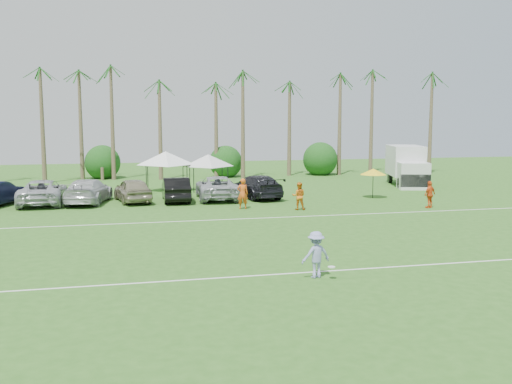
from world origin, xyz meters
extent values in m
plane|color=#2E601C|center=(0.00, 0.00, 0.00)|extent=(120.00, 120.00, 0.00)
cube|color=white|center=(0.00, 2.00, 0.01)|extent=(80.00, 0.10, 0.01)
cube|color=white|center=(0.00, 14.00, 0.01)|extent=(80.00, 0.10, 0.01)
cone|color=brown|center=(-12.00, 38.00, 5.00)|extent=(0.44, 0.44, 10.00)
cone|color=brown|center=(-8.00, 38.00, 5.50)|extent=(0.44, 0.44, 11.00)
cone|color=brown|center=(-4.00, 38.00, 4.00)|extent=(0.44, 0.44, 8.00)
cone|color=brown|center=(0.00, 38.00, 4.50)|extent=(0.44, 0.44, 9.00)
cone|color=brown|center=(4.00, 38.00, 5.00)|extent=(0.44, 0.44, 10.00)
cone|color=brown|center=(8.00, 38.00, 5.50)|extent=(0.44, 0.44, 11.00)
cone|color=brown|center=(13.00, 38.00, 4.00)|extent=(0.44, 0.44, 8.00)
cone|color=brown|center=(18.00, 38.00, 4.50)|extent=(0.44, 0.44, 9.00)
cone|color=brown|center=(23.00, 38.00, 5.00)|extent=(0.44, 0.44, 10.00)
cone|color=brown|center=(27.00, 38.00, 5.50)|extent=(0.44, 0.44, 11.00)
cylinder|color=brown|center=(-6.00, 39.00, 0.70)|extent=(0.30, 0.30, 1.40)
sphere|color=#134414|center=(-6.00, 39.00, 1.80)|extent=(4.00, 4.00, 4.00)
cylinder|color=brown|center=(6.00, 39.00, 0.70)|extent=(0.30, 0.30, 1.40)
sphere|color=#134414|center=(6.00, 39.00, 1.80)|extent=(4.00, 4.00, 4.00)
cylinder|color=brown|center=(16.00, 39.00, 0.70)|extent=(0.30, 0.30, 1.40)
sphere|color=#134414|center=(16.00, 39.00, 1.80)|extent=(4.00, 4.00, 4.00)
imported|color=#DE5718|center=(3.41, 17.68, 0.99)|extent=(0.76, 0.54, 1.98)
imported|color=orange|center=(6.82, 16.51, 0.88)|extent=(1.02, 0.89, 1.77)
imported|color=#E75519|center=(15.37, 15.33, 0.88)|extent=(1.12, 0.83, 1.77)
cube|color=silver|center=(20.27, 28.08, 2.14)|extent=(3.81, 5.33, 2.61)
cube|color=silver|center=(19.37, 24.86, 1.10)|extent=(2.82, 2.46, 2.19)
cube|color=black|center=(19.16, 24.10, 0.78)|extent=(2.40, 0.95, 1.05)
cube|color=#E5590C|center=(21.54, 27.72, 1.67)|extent=(0.47, 1.62, 0.94)
cylinder|color=black|center=(18.42, 25.34, 0.47)|extent=(0.56, 0.99, 0.94)
cylinder|color=black|center=(20.43, 24.78, 0.47)|extent=(0.56, 0.99, 0.94)
cylinder|color=black|center=(19.60, 29.57, 0.47)|extent=(0.56, 0.99, 0.94)
cylinder|color=black|center=(21.62, 29.00, 0.47)|extent=(0.56, 0.99, 0.94)
cylinder|color=black|center=(-2.22, 26.42, 1.07)|extent=(0.06, 0.06, 2.14)
cylinder|color=black|center=(0.79, 26.42, 1.07)|extent=(0.06, 0.06, 2.14)
cylinder|color=black|center=(-2.22, 29.44, 1.07)|extent=(0.06, 0.06, 2.14)
cylinder|color=black|center=(0.79, 29.44, 1.07)|extent=(0.06, 0.06, 2.14)
pyramid|color=white|center=(-0.71, 27.93, 3.22)|extent=(4.63, 4.63, 1.07)
cylinder|color=black|center=(1.33, 26.55, 0.98)|extent=(0.06, 0.06, 1.95)
cylinder|color=black|center=(4.06, 26.55, 0.98)|extent=(0.06, 0.06, 1.95)
cylinder|color=black|center=(1.33, 29.28, 0.98)|extent=(0.06, 0.06, 1.95)
cylinder|color=black|center=(4.06, 29.28, 0.98)|extent=(0.06, 0.06, 1.95)
pyramid|color=silver|center=(2.70, 27.92, 2.93)|extent=(4.22, 4.22, 0.98)
cylinder|color=black|center=(13.73, 20.46, 0.98)|extent=(0.05, 0.05, 1.95)
cone|color=yellow|center=(13.73, 20.46, 1.95)|extent=(1.95, 1.95, 0.44)
imported|color=#9297CF|center=(2.69, 1.28, 0.85)|extent=(1.20, 0.82, 1.71)
cylinder|color=white|center=(3.17, 0.91, 0.46)|extent=(0.27, 0.27, 0.03)
imported|color=#ACAEB4|center=(-9.41, 22.74, 0.84)|extent=(2.81, 6.06, 1.68)
imported|color=#BBBBBE|center=(-6.42, 22.61, 0.84)|extent=(3.45, 6.15, 1.68)
imported|color=gray|center=(-3.44, 22.53, 0.84)|extent=(2.85, 5.22, 1.68)
imported|color=black|center=(-0.46, 22.28, 0.84)|extent=(1.89, 5.14, 1.68)
imported|color=#ABAFB3|center=(2.52, 22.59, 0.84)|extent=(3.17, 6.22, 1.68)
imported|color=black|center=(5.51, 22.65, 0.84)|extent=(3.25, 6.10, 1.68)
camera|label=1|loc=(-4.02, -17.90, 5.71)|focal=40.00mm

